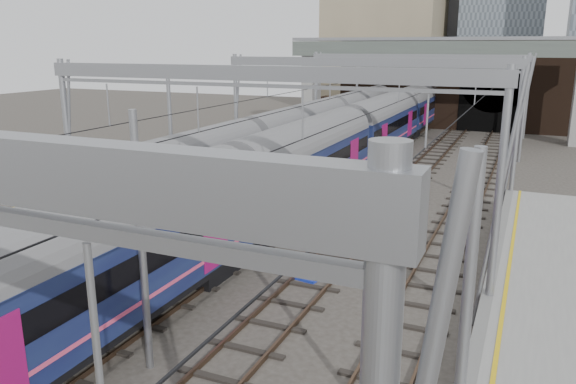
% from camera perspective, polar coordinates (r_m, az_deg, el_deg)
% --- Properties ---
extents(tracks, '(14.40, 80.00, 0.22)m').
position_cam_1_polar(tracks, '(26.90, 3.09, -3.71)').
color(tracks, '#4C3828').
rests_on(tracks, ground).
extents(overhead_line, '(16.80, 80.00, 8.00)m').
position_cam_1_polar(overhead_line, '(31.75, 7.46, 11.07)').
color(overhead_line, gray).
rests_on(overhead_line, ground).
extents(retaining_wall, '(28.00, 2.75, 9.00)m').
position_cam_1_polar(retaining_wall, '(61.47, 16.84, 10.16)').
color(retaining_wall, black).
rests_on(retaining_wall, ground).
extents(overbridge, '(28.00, 3.00, 9.25)m').
position_cam_1_polar(overbridge, '(55.67, 14.81, 12.93)').
color(overbridge, gray).
rests_on(overbridge, ground).
extents(train_main, '(2.77, 63.95, 4.77)m').
position_cam_1_polar(train_main, '(37.24, 6.33, 5.26)').
color(train_main, black).
rests_on(train_main, ground).
extents(train_second, '(2.61, 45.32, 4.55)m').
position_cam_1_polar(train_second, '(39.23, 1.02, 5.68)').
color(train_second, black).
rests_on(train_second, ground).
extents(signal_near_left, '(0.40, 0.47, 5.03)m').
position_cam_1_polar(signal_near_left, '(18.08, -18.00, -3.25)').
color(signal_near_left, black).
rests_on(signal_near_left, ground).
extents(equip_cover_b, '(0.98, 0.77, 0.10)m').
position_cam_1_polar(equip_cover_b, '(21.29, 1.98, -8.69)').
color(equip_cover_b, '#182FB5').
rests_on(equip_cover_b, ground).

